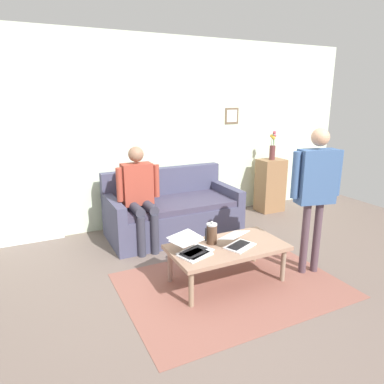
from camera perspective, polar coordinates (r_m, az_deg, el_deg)
ground_plane at (r=3.70m, az=5.29°, el=-15.23°), size 7.68×7.68×0.00m
area_rug at (r=3.75m, az=6.39°, el=-14.77°), size 2.17×1.57×0.01m
back_wall at (r=5.21m, az=-7.10°, el=9.44°), size 7.04×0.11×2.70m
interior_door at (r=4.89m, az=-25.85°, el=3.77°), size 0.82×0.09×2.05m
couch at (r=4.90m, az=-3.23°, el=-3.38°), size 1.77×0.89×0.88m
coffee_table at (r=3.66m, az=5.71°, el=-9.24°), size 1.19×0.64×0.40m
laptop_left at (r=3.63m, az=7.44°, el=-8.06°), size 0.39×0.37×0.13m
laptop_center at (r=3.43m, az=-0.01°, el=-9.31°), size 0.38×0.41×0.12m
laptop_right at (r=3.49m, az=-0.04°, el=-8.87°), size 0.43×0.45×0.14m
french_press at (r=3.64m, az=3.21°, el=-6.73°), size 0.13×0.11×0.24m
side_shelf at (r=5.99m, az=12.57°, el=1.06°), size 0.42×0.32×0.87m
flower_vase at (r=5.86m, az=12.93°, el=6.88°), size 0.09×0.10×0.47m
person_standing at (r=3.84m, az=19.46°, el=1.35°), size 0.56×0.26×1.57m
person_seated at (r=4.40m, az=-8.52°, el=0.03°), size 0.55×0.51×1.28m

